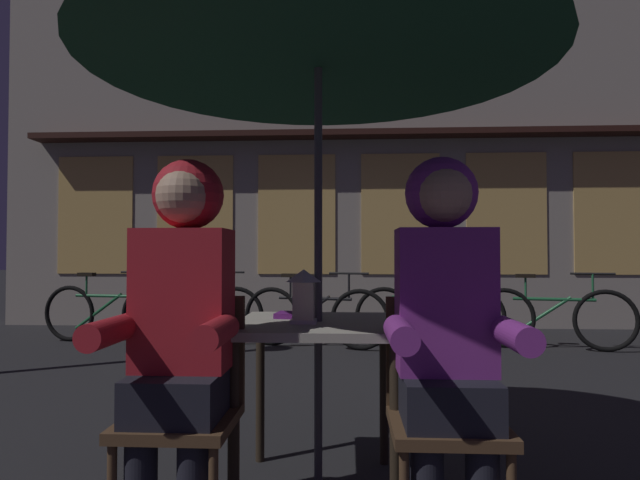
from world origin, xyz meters
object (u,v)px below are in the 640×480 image
(lantern, at_px, (304,295))
(bicycle_fifth, at_px, (554,318))
(cafe_table, at_px, (318,344))
(bicycle_second, at_px, (193,313))
(patio_umbrella, at_px, (318,27))
(chair_left, at_px, (185,400))
(person_right_hooded, at_px, (446,307))
(bicycle_third, at_px, (314,316))
(bicycle_nearest, at_px, (108,313))
(bicycle_fourth, at_px, (429,315))
(book, at_px, (298,315))
(person_left_hooded, at_px, (181,306))
(chair_right, at_px, (443,403))

(lantern, xyz_separation_m, bicycle_fifth, (2.42, 3.56, -0.51))
(cafe_table, relative_size, bicycle_second, 0.44)
(patio_umbrella, relative_size, chair_left, 2.66)
(person_right_hooded, bearing_deg, lantern, 146.02)
(person_right_hooded, bearing_deg, bicycle_second, 117.38)
(bicycle_third, relative_size, bicycle_fifth, 0.99)
(lantern, height_order, person_right_hooded, person_right_hooded)
(patio_umbrella, bearing_deg, bicycle_nearest, 125.97)
(bicycle_nearest, bearing_deg, bicycle_third, -4.86)
(chair_left, bearing_deg, bicycle_fourth, 69.21)
(chair_left, bearing_deg, book, 52.34)
(patio_umbrella, relative_size, person_left_hooded, 1.65)
(person_left_hooded, distance_m, bicycle_fifth, 4.86)
(cafe_table, bearing_deg, lantern, -133.71)
(cafe_table, relative_size, bicycle_fifth, 0.45)
(person_right_hooded, height_order, bicycle_nearest, person_right_hooded)
(lantern, xyz_separation_m, chair_right, (0.54, -0.31, -0.37))
(bicycle_nearest, bearing_deg, patio_umbrella, -54.03)
(bicycle_nearest, bearing_deg, person_right_hooded, -52.49)
(bicycle_fourth, bearing_deg, bicycle_nearest, 179.65)
(lantern, bearing_deg, bicycle_fourth, 73.42)
(chair_left, height_order, book, chair_left)
(bicycle_second, bearing_deg, bicycle_fifth, -3.23)
(bicycle_nearest, distance_m, bicycle_third, 2.44)
(lantern, relative_size, bicycle_third, 0.14)
(cafe_table, distance_m, person_left_hooded, 0.67)
(chair_right, distance_m, book, 0.80)
(person_left_hooded, height_order, person_right_hooded, same)
(lantern, xyz_separation_m, bicycle_fourth, (1.11, 3.72, -0.51))
(person_left_hooded, distance_m, bicycle_second, 4.34)
(person_left_hooded, distance_m, book, 0.67)
(chair_left, bearing_deg, bicycle_third, 86.37)
(lantern, distance_m, person_right_hooded, 0.65)
(person_right_hooded, xyz_separation_m, bicycle_fourth, (0.57, 4.08, -0.50))
(person_right_hooded, height_order, book, person_right_hooded)
(person_right_hooded, bearing_deg, person_left_hooded, 180.00)
(bicycle_fifth, bearing_deg, chair_left, -126.28)
(bicycle_nearest, relative_size, bicycle_fourth, 0.99)
(cafe_table, bearing_deg, person_right_hooded, -41.57)
(patio_umbrella, bearing_deg, person_left_hooded, -138.43)
(cafe_table, relative_size, bicycle_third, 0.45)
(person_left_hooded, distance_m, person_right_hooded, 0.96)
(cafe_table, relative_size, person_left_hooded, 0.53)
(bicycle_second, height_order, bicycle_fifth, same)
(chair_right, xyz_separation_m, book, (-0.58, 0.49, 0.26))
(bicycle_second, relative_size, bicycle_third, 1.02)
(patio_umbrella, xyz_separation_m, chair_right, (0.48, -0.37, -1.57))
(lantern, bearing_deg, person_right_hooded, -33.98)
(bicycle_second, height_order, bicycle_fourth, same)
(bicycle_fourth, height_order, book, bicycle_fourth)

